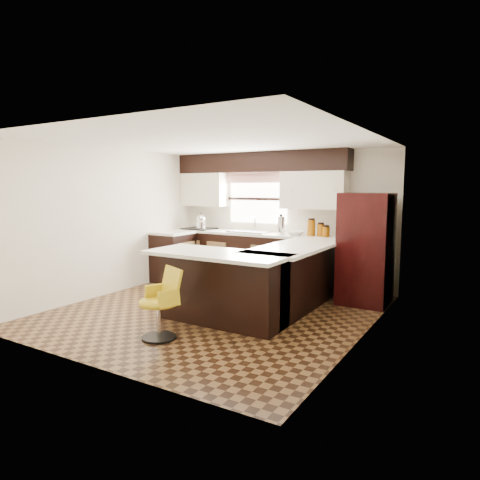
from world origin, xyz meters
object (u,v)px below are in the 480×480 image
Objects in this scene: refrigerator at (366,249)px; bar_chair at (158,304)px; peninsula_long at (291,280)px; peninsula_return at (223,289)px.

refrigerator is 3.28m from bar_chair.
peninsula_long is 1.15× the size of refrigerator.
bar_chair is (-1.65, -2.80, -0.43)m from refrigerator.
bar_chair is at bearing -108.91° from peninsula_return.
peninsula_return is 0.96m from bar_chair.
refrigerator reaches higher than peninsula_long.
peninsula_long is at bearing 61.70° from peninsula_return.
bar_chair is (-0.31, -0.91, -0.03)m from peninsula_return.
refrigerator is at bearing 54.62° from peninsula_return.
refrigerator reaches higher than peninsula_return.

